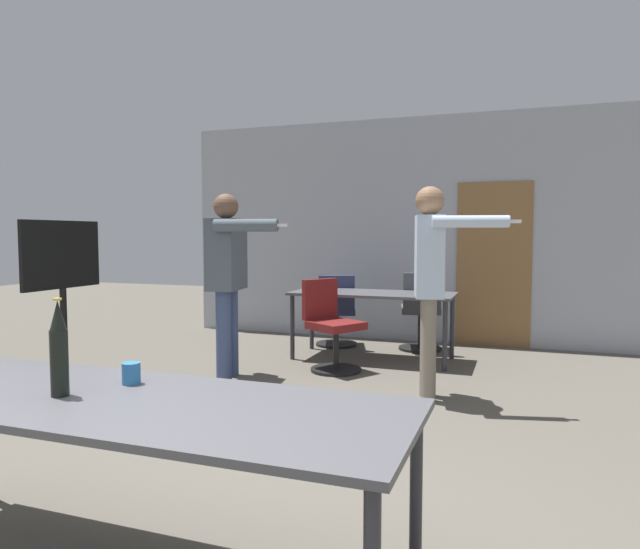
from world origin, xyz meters
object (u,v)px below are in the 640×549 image
office_chair_mid_tucked (337,313)px  beer_bottle (59,350)px  office_chair_near_pushed (331,328)px  person_far_watching (431,270)px  tv_screen (63,289)px  drink_cup (131,373)px  office_chair_far_left (421,313)px  person_left_plaid (228,268)px

office_chair_mid_tucked → beer_bottle: 5.01m
office_chair_mid_tucked → beer_bottle: beer_bottle is taller
office_chair_near_pushed → office_chair_mid_tucked: size_ratio=1.03×
person_far_watching → beer_bottle: bearing=-31.2°
tv_screen → beer_bottle: size_ratio=3.88×
tv_screen → drink_cup: (2.37, -2.07, -0.10)m
office_chair_far_left → drink_cup: size_ratio=10.26×
person_left_plaid → person_far_watching: 1.95m
person_left_plaid → person_far_watching: (1.95, -0.05, 0.03)m
office_chair_far_left → person_far_watching: bearing=-90.9°
office_chair_near_pushed → office_chair_far_left: office_chair_far_left is taller
person_left_plaid → office_chair_far_left: size_ratio=1.88×
tv_screen → person_far_watching: 3.31m
beer_bottle → drink_cup: bearing=59.0°
office_chair_near_pushed → beer_bottle: beer_bottle is taller
person_left_plaid → person_far_watching: person_far_watching is taller
person_left_plaid → office_chair_mid_tucked: (0.50, 1.85, -0.66)m
tv_screen → drink_cup: 3.15m
tv_screen → office_chair_near_pushed: tv_screen is taller
office_chair_near_pushed → beer_bottle: bearing=33.1°
office_chair_far_left → beer_bottle: size_ratio=2.42×
office_chair_mid_tucked → office_chair_far_left: size_ratio=0.95×
tv_screen → person_far_watching: person_far_watching is taller
office_chair_far_left → drink_cup: 4.83m
tv_screen → office_chair_near_pushed: bearing=-55.5°
office_chair_far_left → drink_cup: office_chair_far_left is taller
person_far_watching → office_chair_mid_tucked: 2.49m
person_far_watching → drink_cup: 2.96m
drink_cup → beer_bottle: bearing=-121.0°
office_chair_near_pushed → office_chair_far_left: 1.46m
office_chair_near_pushed → drink_cup: (0.27, -3.52, 0.36)m
person_left_plaid → office_chair_near_pushed: size_ratio=1.92×
person_far_watching → office_chair_mid_tucked: person_far_watching is taller
person_left_plaid → drink_cup: (1.10, -2.86, -0.27)m
tv_screen → office_chair_near_pushed: 2.59m
office_chair_near_pushed → drink_cup: office_chair_near_pushed is taller
tv_screen → drink_cup: tv_screen is taller
person_far_watching → person_left_plaid: bearing=-104.5°
tv_screen → office_chair_far_left: tv_screen is taller
office_chair_near_pushed → office_chair_far_left: (0.71, 1.28, 0.01)m
beer_bottle → office_chair_mid_tucked: bearing=95.2°
drink_cup → office_chair_mid_tucked: bearing=97.2°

